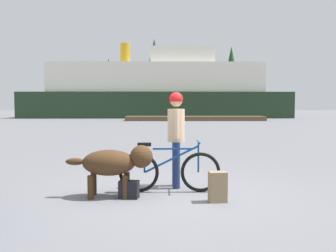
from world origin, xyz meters
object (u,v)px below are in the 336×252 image
bicycle (169,171)px  backpack (218,187)px  handbag_pannier (129,189)px  ferry_boat (157,92)px  person_cyclist (176,130)px  dog (115,163)px

bicycle → backpack: (0.77, -0.66, -0.14)m
handbag_pannier → ferry_boat: ferry_boat is taller
person_cyclist → backpack: size_ratio=3.67×
dog → backpack: (1.68, -0.34, -0.34)m
ferry_boat → dog: bearing=-90.5°
person_cyclist → dog: bearing=-146.2°
backpack → ferry_boat: size_ratio=0.02×
backpack → ferry_boat: 36.55m
handbag_pannier → backpack: bearing=-9.8°
person_cyclist → dog: person_cyclist is taller
bicycle → backpack: size_ratio=3.71×
backpack → person_cyclist: bearing=120.8°
person_cyclist → ferry_boat: 35.43m
bicycle → person_cyclist: bearing=69.9°
dog → backpack: bearing=-11.5°
dog → backpack: dog is taller
dog → handbag_pannier: dog is taller
bicycle → ferry_boat: bearing=91.0°
backpack → handbag_pannier: 1.47m
dog → ferry_boat: (0.30, 36.09, 2.34)m
person_cyclist → handbag_pannier: size_ratio=5.59×
bicycle → person_cyclist: person_cyclist is taller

